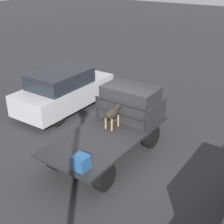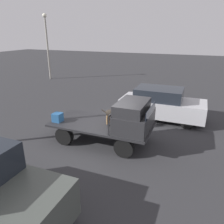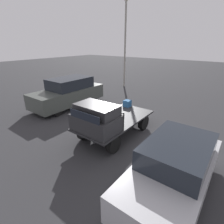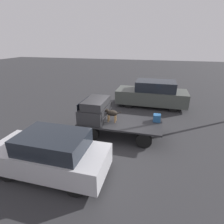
# 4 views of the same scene
# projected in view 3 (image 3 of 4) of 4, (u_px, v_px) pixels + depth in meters

# --- Properties ---
(ground_plane) EXTENTS (80.00, 80.00, 0.00)m
(ground_plane) POSITION_uv_depth(u_px,v_px,m) (116.00, 134.00, 8.46)
(ground_plane) COLOR #2D2D30
(flatbed_truck) EXTENTS (4.08, 1.95, 0.79)m
(flatbed_truck) POSITION_uv_depth(u_px,v_px,m) (116.00, 123.00, 8.25)
(flatbed_truck) COLOR black
(flatbed_truck) RESTS_ON ground
(truck_cab) EXTENTS (1.22, 1.83, 1.07)m
(truck_cab) POSITION_uv_depth(u_px,v_px,m) (96.00, 118.00, 6.98)
(truck_cab) COLOR #28282B
(truck_cab) RESTS_ON flatbed_truck
(truck_headboard) EXTENTS (0.04, 1.83, 0.75)m
(truck_headboard) POSITION_uv_depth(u_px,v_px,m) (106.00, 114.00, 7.47)
(truck_headboard) COLOR #232326
(truck_headboard) RESTS_ON flatbed_truck
(dog) EXTENTS (0.95, 0.30, 0.74)m
(dog) POSITION_uv_depth(u_px,v_px,m) (111.00, 113.00, 7.57)
(dog) COLOR #9E7547
(dog) RESTS_ON flatbed_truck
(cargo_crate) EXTENTS (0.36, 0.36, 0.36)m
(cargo_crate) POSITION_uv_depth(u_px,v_px,m) (127.00, 103.00, 9.68)
(cargo_crate) COLOR #235184
(cargo_crate) RESTS_ON flatbed_truck
(parked_sedan) EXTENTS (4.18, 1.77, 1.64)m
(parked_sedan) POSITION_uv_depth(u_px,v_px,m) (174.00, 169.00, 4.92)
(parked_sedan) COLOR black
(parked_sedan) RESTS_ON ground
(parked_pickup_far) EXTENTS (5.06, 1.99, 1.91)m
(parked_pickup_far) POSITION_uv_depth(u_px,v_px,m) (69.00, 93.00, 11.86)
(parked_pickup_far) COLOR black
(parked_pickup_far) RESTS_ON ground
(light_pole_near) EXTENTS (0.39, 0.39, 7.70)m
(light_pole_near) POSITION_uv_depth(u_px,v_px,m) (125.00, 37.00, 15.85)
(light_pole_near) COLOR gray
(light_pole_near) RESTS_ON ground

